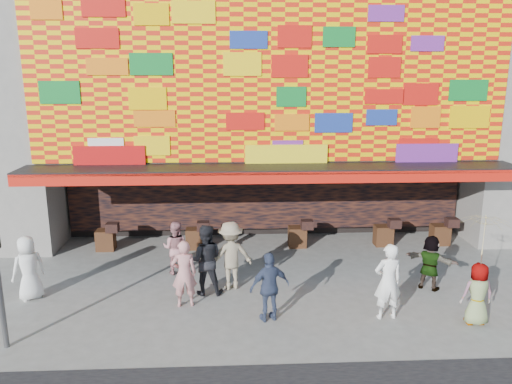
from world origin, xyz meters
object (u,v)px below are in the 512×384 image
(ped_g, at_px, (478,294))
(ped_h, at_px, (388,281))
(ped_d, at_px, (231,256))
(ped_a, at_px, (28,268))
(ped_c, at_px, (205,260))
(ped_e, at_px, (270,287))
(parasol, at_px, (484,236))
(ped_b, at_px, (184,274))
(ped_i, at_px, (176,248))
(ped_f, at_px, (430,262))

(ped_g, bearing_deg, ped_h, -10.31)
(ped_d, relative_size, ped_g, 1.25)
(ped_a, height_order, ped_h, ped_h)
(ped_a, height_order, ped_c, ped_c)
(ped_e, relative_size, parasol, 0.88)
(ped_b, relative_size, ped_h, 0.93)
(ped_a, bearing_deg, ped_c, 141.69)
(ped_d, distance_m, ped_h, 4.25)
(ped_d, bearing_deg, ped_h, 135.33)
(ped_d, relative_size, ped_e, 1.11)
(ped_i, height_order, parasol, parasol)
(ped_e, xyz_separation_m, ped_f, (4.55, 1.58, -0.09))
(ped_d, bearing_deg, ped_f, 158.89)
(ped_d, xyz_separation_m, ped_f, (5.48, -0.32, -0.19))
(ped_a, distance_m, ped_d, 5.32)
(ped_e, xyz_separation_m, parasol, (4.90, -0.42, 1.34))
(ped_f, bearing_deg, ped_i, 23.82)
(ped_b, xyz_separation_m, ped_h, (4.98, -0.89, 0.07))
(ped_d, relative_size, ped_h, 1.00)
(ped_f, bearing_deg, ped_c, 35.23)
(ped_f, distance_m, ped_i, 7.26)
(ped_g, xyz_separation_m, ped_i, (-7.47, 3.43, 0.04))
(ped_a, distance_m, ped_h, 9.22)
(ped_b, xyz_separation_m, ped_d, (1.18, 1.03, 0.07))
(ped_b, height_order, ped_f, ped_b)
(ped_a, relative_size, ped_g, 1.14)
(ped_a, xyz_separation_m, ped_f, (10.78, 0.10, -0.10))
(ped_c, xyz_separation_m, ped_g, (6.51, -2.00, -0.21))
(ped_e, xyz_separation_m, ped_g, (4.90, -0.42, -0.10))
(ped_i, bearing_deg, ped_c, 135.10)
(ped_e, relative_size, ped_i, 1.07)
(ped_g, bearing_deg, ped_e, -4.31)
(ped_c, height_order, ped_e, ped_c)
(ped_b, height_order, ped_g, ped_b)
(ped_a, xyz_separation_m, ped_g, (11.13, -1.90, -0.10))
(ped_c, height_order, parasol, parasol)
(ped_c, bearing_deg, ped_d, -153.85)
(ped_e, bearing_deg, ped_i, -68.07)
(parasol, bearing_deg, ped_d, 158.36)
(ped_h, relative_size, ped_i, 1.19)
(ped_f, xyz_separation_m, parasol, (0.35, -2.00, 1.43))
(ped_a, relative_size, ped_d, 0.91)
(ped_c, xyz_separation_m, ped_e, (1.61, -1.57, -0.11))
(ped_a, distance_m, ped_e, 6.41)
(ped_h, bearing_deg, ped_b, -16.37)
(ped_b, xyz_separation_m, ped_c, (0.51, 0.71, 0.09))
(parasol, bearing_deg, ped_f, 99.94)
(ped_e, bearing_deg, ped_g, 156.51)
(ped_e, bearing_deg, ped_f, -179.43)
(ped_h, bearing_deg, ped_i, -35.43)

